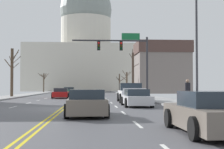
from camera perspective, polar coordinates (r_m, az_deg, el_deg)
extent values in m
cube|color=#4F4F54|center=(20.47, -8.74, -6.10)|extent=(14.00, 180.00, 0.06)
cube|color=yellow|center=(20.48, -9.08, -6.00)|extent=(0.10, 176.40, 0.00)
cube|color=yellow|center=(20.46, -8.40, -6.01)|extent=(0.10, 176.40, 0.00)
cube|color=silver|center=(12.04, 4.52, -8.78)|extent=(0.12, 2.20, 0.00)
cube|color=silver|center=(17.18, 2.05, -6.78)|extent=(0.12, 2.20, 0.00)
cube|color=silver|center=(22.35, 0.72, -5.70)|extent=(0.12, 2.20, 0.00)
cube|color=silver|center=(27.53, -0.10, -5.02)|extent=(0.12, 2.20, 0.00)
cube|color=silver|center=(32.71, -0.67, -4.56)|extent=(0.12, 2.20, 0.00)
cube|color=silver|center=(37.90, -1.07, -4.22)|extent=(0.12, 2.20, 0.00)
cube|color=silver|center=(43.10, -1.38, -3.97)|extent=(0.12, 2.20, 0.00)
cube|color=silver|center=(48.29, -1.63, -3.77)|extent=(0.12, 2.20, 0.00)
cube|color=silver|center=(53.48, -1.82, -3.60)|extent=(0.12, 2.20, 0.00)
cube|color=silver|center=(58.68, -1.98, -3.47)|extent=(0.12, 2.20, 0.00)
cube|color=silver|center=(63.88, -2.12, -3.36)|extent=(0.12, 2.20, 0.00)
cube|color=silver|center=(69.07, -2.23, -3.26)|extent=(0.12, 2.20, 0.00)
cube|color=silver|center=(74.27, -2.33, -3.18)|extent=(0.12, 2.20, 0.00)
cube|color=silver|center=(79.47, -2.42, -3.11)|extent=(0.12, 2.20, 0.00)
cube|color=silver|center=(84.67, -2.49, -3.05)|extent=(0.12, 2.20, 0.00)
cube|color=silver|center=(22.91, -17.11, -5.52)|extent=(0.12, 2.20, 0.00)
cube|color=silver|center=(27.98, -14.62, -4.91)|extent=(0.12, 2.20, 0.00)
cube|color=silver|center=(33.10, -12.90, -4.48)|extent=(0.12, 2.20, 0.00)
cube|color=silver|center=(38.24, -11.64, -4.16)|extent=(0.12, 2.20, 0.00)
cube|color=silver|center=(43.39, -10.68, -3.92)|extent=(0.12, 2.20, 0.00)
cube|color=silver|center=(48.55, -9.93, -3.73)|extent=(0.12, 2.20, 0.00)
cube|color=silver|center=(53.72, -9.32, -3.57)|extent=(0.12, 2.20, 0.00)
cube|color=silver|center=(58.90, -8.82, -3.44)|extent=(0.12, 2.20, 0.00)
cube|color=silver|center=(64.07, -8.40, -3.33)|extent=(0.12, 2.20, 0.00)
cube|color=silver|center=(69.26, -8.04, -3.24)|extent=(0.12, 2.20, 0.00)
cube|color=silver|center=(74.44, -7.73, -3.16)|extent=(0.12, 2.20, 0.00)
cube|color=silver|center=(79.63, -7.46, -3.09)|extent=(0.12, 2.20, 0.00)
cube|color=silver|center=(84.82, -7.23, -3.03)|extent=(0.12, 2.20, 0.00)
cube|color=gray|center=(21.45, 14.62, -5.60)|extent=(3.00, 180.00, 0.14)
cylinder|color=#28282D|center=(33.84, 6.23, 1.21)|extent=(0.22, 0.22, 6.43)
cylinder|color=#28282D|center=(33.67, -0.38, 6.03)|extent=(7.80, 0.16, 0.16)
cube|color=black|center=(33.68, 1.62, 5.06)|extent=(0.32, 0.28, 0.92)
sphere|color=red|center=(33.56, 1.64, 5.57)|extent=(0.22, 0.22, 0.22)
sphere|color=#332B05|center=(33.53, 1.64, 5.10)|extent=(0.22, 0.22, 0.22)
sphere|color=black|center=(33.49, 1.64, 4.62)|extent=(0.22, 0.22, 0.22)
cube|color=black|center=(33.55, -2.38, 5.09)|extent=(0.32, 0.28, 0.92)
sphere|color=red|center=(33.43, -2.37, 5.60)|extent=(0.22, 0.22, 0.22)
sphere|color=#332B05|center=(33.39, -2.37, 5.13)|extent=(0.22, 0.22, 0.22)
sphere|color=black|center=(33.36, -2.37, 4.65)|extent=(0.22, 0.22, 0.22)
cube|color=#146033|center=(33.95, 3.33, 6.73)|extent=(1.90, 0.06, 0.70)
cylinder|color=#333338|center=(20.42, 14.75, 6.57)|extent=(0.14, 0.14, 8.64)
cube|color=beige|center=(99.94, -4.66, 0.98)|extent=(35.08, 22.46, 13.54)
cylinder|color=beige|center=(101.17, -4.64, 7.34)|extent=(15.41, 15.41, 8.91)
sphere|color=gray|center=(102.61, -4.63, 11.35)|extent=(16.05, 16.05, 16.05)
cube|color=silver|center=(28.61, 3.42, -3.66)|extent=(2.18, 5.79, 0.81)
cube|color=#1E2833|center=(29.40, 3.27, -2.18)|extent=(1.92, 2.00, 0.67)
cube|color=silver|center=(25.80, 4.03, -2.69)|extent=(1.87, 0.15, 0.22)
cylinder|color=black|center=(30.25, 1.19, -4.01)|extent=(0.30, 0.81, 0.80)
cylinder|color=black|center=(30.44, 5.01, -3.99)|extent=(0.30, 0.81, 0.80)
cylinder|color=black|center=(26.82, 1.62, -4.25)|extent=(0.30, 0.81, 0.80)
cylinder|color=black|center=(27.03, 5.93, -4.22)|extent=(0.30, 0.81, 0.80)
cube|color=silver|center=(22.78, 4.34, -4.49)|extent=(1.71, 4.49, 0.59)
cube|color=#232D38|center=(22.62, 4.39, -3.18)|extent=(1.50, 2.17, 0.46)
cylinder|color=black|center=(24.06, 1.87, -4.68)|extent=(0.22, 0.64, 0.64)
cylinder|color=black|center=(24.29, 5.88, -4.65)|extent=(0.22, 0.64, 0.64)
cylinder|color=black|center=(21.30, 2.58, -5.02)|extent=(0.22, 0.64, 0.64)
cylinder|color=black|center=(21.55, 7.11, -4.97)|extent=(0.22, 0.64, 0.64)
cube|color=#6B6056|center=(15.51, -4.60, -5.46)|extent=(1.91, 4.46, 0.67)
cube|color=#232D38|center=(15.07, -4.56, -3.48)|extent=(1.62, 2.24, 0.42)
cylinder|color=black|center=(16.89, -7.68, -5.76)|extent=(0.24, 0.65, 0.64)
cylinder|color=black|center=(16.92, -1.72, -5.77)|extent=(0.24, 0.65, 0.64)
cylinder|color=black|center=(14.17, -8.05, -6.47)|extent=(0.24, 0.65, 0.64)
cylinder|color=black|center=(14.21, -0.93, -6.48)|extent=(0.24, 0.65, 0.64)
cube|color=#6B6056|center=(10.19, 17.15, -7.21)|extent=(1.90, 4.45, 0.64)
cube|color=#232D38|center=(9.98, 17.48, -4.15)|extent=(1.67, 1.93, 0.46)
cylinder|color=black|center=(11.24, 10.10, -7.60)|extent=(0.22, 0.64, 0.64)
cylinder|color=black|center=(11.82, 19.11, -7.25)|extent=(0.22, 0.64, 0.64)
cylinder|color=black|center=(8.60, 14.47, -9.27)|extent=(0.22, 0.64, 0.64)
cube|color=#B71414|center=(39.02, -9.06, -3.47)|extent=(1.91, 4.32, 0.59)
cube|color=#232D38|center=(39.22, -9.04, -2.71)|extent=(1.62, 2.11, 0.43)
cylinder|color=black|center=(37.66, -7.84, -3.73)|extent=(0.24, 0.65, 0.64)
cylinder|color=black|center=(37.77, -10.53, -3.71)|extent=(0.24, 0.65, 0.64)
cylinder|color=black|center=(40.29, -7.69, -3.63)|extent=(0.24, 0.65, 0.64)
cylinder|color=black|center=(40.40, -10.20, -3.61)|extent=(0.24, 0.65, 0.64)
cube|color=#1E7247|center=(52.69, -7.61, -3.07)|extent=(1.74, 4.36, 0.68)
cube|color=#232D38|center=(53.06, -7.58, -2.46)|extent=(1.52, 1.99, 0.42)
cylinder|color=black|center=(51.29, -6.77, -3.30)|extent=(0.22, 0.64, 0.64)
cylinder|color=black|center=(51.42, -8.68, -3.29)|extent=(0.22, 0.64, 0.64)
cylinder|color=black|center=(53.98, -6.59, -3.24)|extent=(0.22, 0.64, 0.64)
cylinder|color=black|center=(54.10, -8.40, -3.23)|extent=(0.22, 0.64, 0.64)
cube|color=slate|center=(65.78, 8.84, 0.16)|extent=(10.22, 7.94, 7.94)
cube|color=#47332D|center=(66.18, 8.82, 4.60)|extent=(10.62, 8.25, 2.33)
cylinder|color=#423328|center=(50.04, 3.73, 0.17)|extent=(0.35, 0.35, 6.49)
cylinder|color=#423328|center=(50.89, 3.91, 3.26)|extent=(0.58, 1.32, 0.81)
cylinder|color=#423328|center=(49.88, 3.41, 3.19)|extent=(0.72, 0.71, 0.91)
cylinder|color=#423328|center=(50.48, 4.27, 1.61)|extent=(1.13, 0.71, 0.69)
cylinder|color=#423328|center=(50.85, 3.67, 3.70)|extent=(0.20, 1.28, 1.56)
cylinder|color=#4C3D2D|center=(42.40, -17.31, 0.36)|extent=(0.36, 0.36, 6.03)
cylinder|color=#4C3D2D|center=(42.10, -17.50, 2.43)|extent=(0.20, 0.89, 0.94)
cylinder|color=#4C3D2D|center=(41.75, -16.60, 2.43)|extent=(1.39, 1.28, 0.96)
cylinder|color=#4C3D2D|center=(42.36, -16.77, 3.24)|extent=(0.88, 0.26, 0.93)
cylinder|color=#4C3D2D|center=(42.92, -17.88, 1.77)|extent=(1.21, 0.83, 1.31)
cylinder|color=#4C3D2D|center=(42.80, -16.72, 3.21)|extent=(0.80, 0.82, 1.66)
cylinder|color=#4C3D2D|center=(41.92, -16.69, 1.47)|extent=(1.16, 0.88, 0.80)
cylinder|color=brown|center=(64.55, 2.63, -1.40)|extent=(0.35, 0.35, 4.12)
cylinder|color=brown|center=(64.29, 2.91, 0.13)|extent=(0.64, 0.76, 0.94)
cylinder|color=brown|center=(64.72, 2.26, 0.12)|extent=(0.92, 0.45, 1.43)
cylinder|color=brown|center=(64.16, 3.05, 0.06)|extent=(0.93, 1.05, 1.04)
cylinder|color=brown|center=(64.17, 2.16, -0.70)|extent=(1.23, 0.80, 0.97)
cylinder|color=brown|center=(72.85, -12.01, -1.42)|extent=(0.28, 0.28, 4.16)
cylinder|color=brown|center=(72.24, -12.19, -0.29)|extent=(0.40, 1.41, 1.04)
cylinder|color=brown|center=(72.51, -11.86, -0.24)|extent=(0.58, 0.81, 1.03)
cylinder|color=brown|center=(73.00, -12.37, -0.27)|extent=(1.04, 0.23, 0.70)
cylinder|color=brown|center=(72.31, -11.79, -0.55)|extent=(0.81, 1.13, 1.05)
cylinder|color=brown|center=(72.38, -11.77, -0.39)|extent=(0.82, 1.01, 1.58)
cylinder|color=brown|center=(72.98, -11.58, -0.37)|extent=(1.11, 0.46, 1.56)
cylinder|color=brown|center=(73.12, -12.51, -0.07)|extent=(1.43, 0.35, 0.80)
cylinder|color=#4C3D2D|center=(74.82, 1.32, -1.47)|extent=(0.28, 0.28, 4.17)
cylinder|color=#4C3D2D|center=(74.54, 1.23, -0.96)|extent=(0.42, 0.67, 0.88)
cylinder|color=#4C3D2D|center=(75.03, 1.93, -0.87)|extent=(1.70, 0.37, 1.23)
cylinder|color=#4C3D2D|center=(74.68, 1.08, -0.84)|extent=(0.78, 0.40, 0.82)
cylinder|color=#4C3D2D|center=(74.46, 1.04, -0.80)|extent=(0.93, 0.82, 1.18)
cylinder|color=#33333D|center=(20.55, 13.02, -4.32)|extent=(0.16, 0.16, 0.90)
cylinder|color=#33333D|center=(20.60, 13.52, -4.30)|extent=(0.16, 0.16, 0.90)
cylinder|color=black|center=(20.56, 13.25, -2.30)|extent=(0.34, 0.34, 0.62)
sphere|color=#A37F66|center=(20.56, 13.24, -1.12)|extent=(0.22, 0.22, 0.22)
torus|color=black|center=(21.52, 11.82, -4.55)|extent=(0.06, 0.72, 0.72)
torus|color=black|center=(20.51, 12.60, -4.66)|extent=(0.06, 0.72, 0.72)
cylinder|color=black|center=(21.00, 12.19, -3.84)|extent=(0.04, 0.79, 0.04)
cube|color=black|center=(20.78, 12.36, -3.36)|extent=(0.12, 0.20, 0.06)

